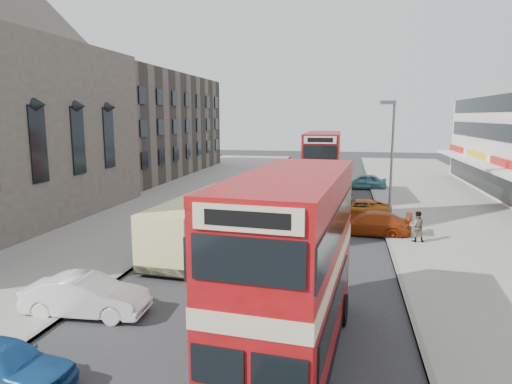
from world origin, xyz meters
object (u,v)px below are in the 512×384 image
Objects in this scene: car_left_front at (86,296)px; car_right_c at (363,181)px; pedestrian_near at (417,226)px; cyclist at (348,205)px; car_right_a at (369,223)px; street_lamp at (391,151)px; bus_main at (291,267)px; car_left_near at (1,365)px; car_right_b at (358,208)px; coach at (202,221)px; bus_second at (322,167)px.

car_left_front is 33.12m from car_right_c.
pedestrian_near is 8.33m from cyclist.
cyclist is (-1.22, 5.88, -0.06)m from car_right_a.
street_lamp reaches higher than bus_main.
cyclist is (-3.75, 7.43, -0.38)m from pedestrian_near.
car_left_near is 24.90m from car_right_b.
pedestrian_near is (11.48, 3.31, -0.53)m from coach.
car_right_b is (2.89, -5.36, -2.31)m from bus_second.
car_right_a is 17.79m from car_right_c.
cyclist is (8.96, 23.93, -0.03)m from car_left_near.
pedestrian_near is at bearing 9.14° from car_right_c.
coach is at bearing -139.96° from street_lamp.
cyclist reaches higher than car_right_a.
street_lamp is 14.55m from car_right_c.
coach is 2.54× the size of car_left_near.
car_right_b is at bearing 53.64° from coach.
bus_main reaches higher than coach.
street_lamp is at bearing -82.04° from pedestrian_near.
street_lamp reaches higher than pedestrian_near.
coach is at bearing -19.70° from car_right_c.
car_right_a is at bearing -71.86° from cyclist.
coach is at bearing -55.06° from car_right_a.
car_right_c is at bearing -177.38° from car_right_b.
car_right_c is (0.75, 12.89, 0.12)m from car_right_b.
coach is 13.26m from cyclist.
car_right_c reaches higher than car_left_near.
bus_second is at bearing -23.45° from car_right_c.
coach reaches higher than car_left_near.
pedestrian_near reaches higher than car_right_a.
car_right_a is at bearing 1.60° from car_right_c.
car_right_b is at bearing -0.97° from car_right_c.
car_right_c is (10.41, 35.84, 0.08)m from car_left_near.
bus_second is (-0.49, 25.32, 0.12)m from bus_main.
bus_main is at bearing -64.07° from car_left_near.
car_right_b is (9.97, 18.45, -0.09)m from car_left_front.
bus_main is 2.01× the size of car_right_a.
car_right_a is at bearing 107.99° from bus_second.
bus_main is at bearing -102.93° from street_lamp.
bus_main is 0.98× the size of coach.
car_right_b is at bearing -91.94° from bus_main.
car_left_front is 2.24× the size of cyclist.
bus_second is at bearing 123.01° from cyclist.
street_lamp is 0.80× the size of coach.
pedestrian_near is (2.53, -1.55, 0.31)m from car_right_a.
car_left_front is at bearing -95.60° from coach.
bus_second is at bearing -19.98° from car_left_front.
car_left_near is 0.81× the size of car_right_a.
bus_main is at bearing -4.53° from car_right_a.
pedestrian_near is at bearing 116.33° from bus_second.
coach is at bearing -54.50° from bus_main.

